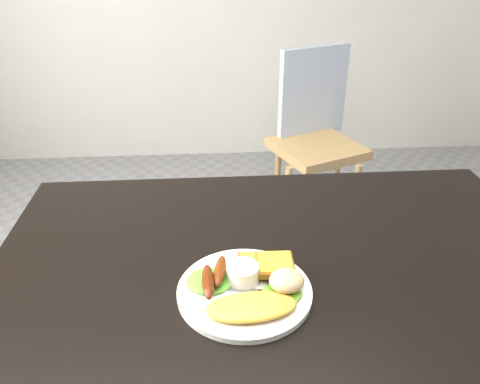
{
  "coord_description": "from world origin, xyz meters",
  "views": [
    {
      "loc": [
        -0.14,
        -0.76,
        1.34
      ],
      "look_at": [
        -0.09,
        0.04,
        0.9
      ],
      "focal_mm": 35.0,
      "sensor_mm": 36.0,
      "label": 1
    }
  ],
  "objects_px": {
    "dining_chair": "(317,148)",
    "person": "(368,150)",
    "dining_table": "(283,272)",
    "plate": "(245,291)"
  },
  "relations": [
    {
      "from": "dining_table",
      "to": "person",
      "type": "bearing_deg",
      "value": 56.37
    },
    {
      "from": "dining_chair",
      "to": "person",
      "type": "bearing_deg",
      "value": -115.34
    },
    {
      "from": "dining_chair",
      "to": "plate",
      "type": "distance_m",
      "value": 1.44
    },
    {
      "from": "dining_chair",
      "to": "plate",
      "type": "relative_size",
      "value": 1.46
    },
    {
      "from": "dining_chair",
      "to": "person",
      "type": "xyz_separation_m",
      "value": [
        -0.04,
        -0.76,
        0.33
      ]
    },
    {
      "from": "plate",
      "to": "dining_table",
      "type": "bearing_deg",
      "value": 44.36
    },
    {
      "from": "plate",
      "to": "dining_chair",
      "type": "bearing_deg",
      "value": 71.3
    },
    {
      "from": "dining_table",
      "to": "dining_chair",
      "type": "distance_m",
      "value": 1.33
    },
    {
      "from": "dining_chair",
      "to": "person",
      "type": "distance_m",
      "value": 0.83
    },
    {
      "from": "dining_table",
      "to": "plate",
      "type": "distance_m",
      "value": 0.12
    }
  ]
}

